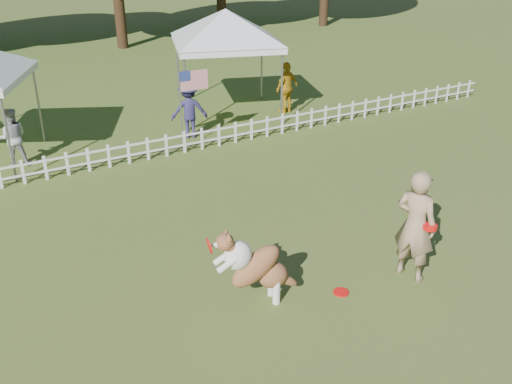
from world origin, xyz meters
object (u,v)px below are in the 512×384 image
Objects in this scene: spectator_b at (189,110)px; handler at (415,226)px; dog at (257,266)px; canopy_tent_right at (227,64)px; flag_pole at (181,112)px; spectator_c at (287,88)px; spectator_a at (12,137)px; frisbee_on_turf at (341,292)px.

handler is at bearing 109.45° from spectator_b.
dog is 9.88m from canopy_tent_right.
flag_pole is (-1.11, 7.30, 0.10)m from handler.
spectator_b reaches higher than dog.
canopy_tent_right reaches higher than spectator_c.
handler is 7.39m from flag_pole.
spectator_c is at bearing 66.25° from dog.
handler is 1.44× the size of dog.
spectator_b reaches higher than spectator_a.
spectator_c is (4.18, 1.54, -0.28)m from flag_pole.
frisbee_on_turf is at bearing -88.17° from canopy_tent_right.
flag_pole is at bearing 72.63° from spectator_b.
spectator_b is (4.58, -0.24, 0.06)m from spectator_a.
spectator_c reaches higher than spectator_b.
canopy_tent_right is at bearing -41.93° from spectator_c.
spectator_b reaches higher than frisbee_on_turf.
dog is 0.93× the size of spectator_a.
spectator_a is 0.91× the size of spectator_c.
dog is at bearing 117.43° from spectator_a.
frisbee_on_turf is at bearing 62.98° from handler.
handler is at bearing -80.38° from canopy_tent_right.
flag_pole is at bearing -11.38° from handler.
handler is 1.65m from frisbee_on_turf.
spectator_c is (3.07, 8.84, -0.18)m from handler.
spectator_b is (-0.50, 8.24, -0.19)m from handler.
handler is at bearing 131.14° from spectator_a.
flag_pole is (0.21, 7.14, 1.07)m from frisbee_on_turf.
dog is 0.85× the size of spectator_c.
frisbee_on_turf is 0.17× the size of spectator_b.
frisbee_on_turf is (1.32, -0.46, -0.67)m from dog.
spectator_a is (-6.44, -1.13, -0.83)m from canopy_tent_right.
canopy_tent_right is at bearing -28.15° from handler.
canopy_tent_right is at bearing 74.09° from frisbee_on_turf.
frisbee_on_turf is at bearing 124.53° from spectator_a.
canopy_tent_right reaches higher than flag_pole.
canopy_tent_right is (2.69, 9.44, 1.55)m from frisbee_on_turf.
flag_pole is at bearing 173.75° from spectator_a.
handler reaches higher than spectator_b.
handler is at bearing -79.84° from flag_pole.
dog is at bearing 56.71° from handler.
handler reaches higher than dog.
handler is 1.25× the size of spectator_b.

